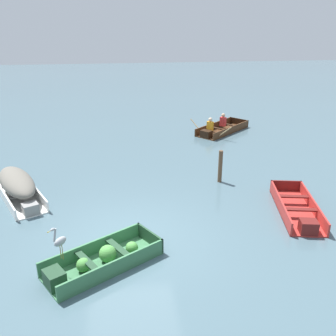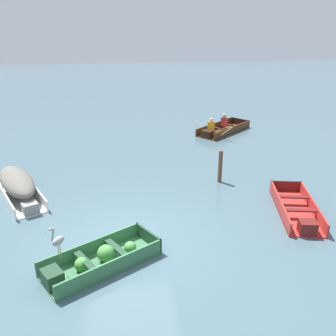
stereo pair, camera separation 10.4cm
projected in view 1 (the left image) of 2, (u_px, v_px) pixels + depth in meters
The scene contains 7 objects.
ground_plane at pixel (129, 240), 9.49m from camera, with size 80.00×80.00×0.00m, color #47606B.
dinghy_green_foreground at pixel (101, 260), 8.42m from camera, with size 2.81×2.27×0.44m.
skiff_white_near_moored at pixel (17, 184), 11.56m from camera, with size 2.22×3.19×0.81m.
skiff_red_mid_moored at pixel (297, 210), 10.69m from camera, with size 1.50×2.90×0.39m.
rowboat_dark_varnish_with_crew at pixel (220, 129), 18.29m from camera, with size 3.14×3.05×0.92m.
heron_on_dinghy at pixel (60, 241), 7.82m from camera, with size 0.34×0.40×0.84m.
mooring_post at pixel (220, 166), 12.65m from camera, with size 0.14×0.14×1.13m, color brown.
Camera 1 is at (-0.12, -8.18, 5.24)m, focal length 40.00 mm.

